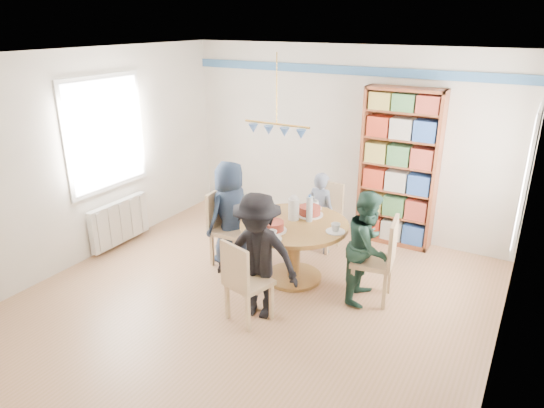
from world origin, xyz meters
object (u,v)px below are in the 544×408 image
Objects in this scene: person_near at (258,257)px; bookshelf at (399,170)px; person_right at (368,247)px; chair_near at (243,279)px; chair_left at (224,224)px; person_far at (321,213)px; chair_right at (381,256)px; chair_far at (326,212)px; dining_table at (294,237)px; radiator at (120,222)px; person_left at (230,213)px.

bookshelf reaches higher than person_near.
chair_near is at bearing 135.59° from person_right.
person_right is at bearing 1.99° from chair_left.
person_far reaches higher than chair_left.
chair_far is at bearing 138.16° from chair_right.
chair_left is 1.06× the size of chair_far.
dining_table is at bearing 101.59° from person_far.
person_right is at bearing 35.42° from person_near.
radiator is 2.67m from person_near.
chair_right is 1.36m from person_far.
person_left is (-2.00, -0.04, 0.13)m from chair_right.
chair_left is (-0.99, -0.05, -0.02)m from dining_table.
person_near is at bearing 73.09° from chair_near.
bookshelf is (0.74, 1.67, 0.52)m from dining_table.
bookshelf reaches higher than chair_right.
bookshelf reaches higher than chair_left.
chair_far is 1.94m from person_near.
chair_right reaches higher than dining_table.
chair_far is at bearing 151.01° from person_left.
person_near reaches higher than chair_far.
bookshelf reaches higher than dining_table.
radiator is at bearing -171.73° from dining_table.
dining_table is 1.04m from chair_far.
chair_right is 1.49m from chair_far.
person_right reaches higher than chair_near.
person_near is (0.06, 0.19, 0.19)m from chair_near.
person_right is at bearing 49.14° from chair_near.
person_near is at bearing -105.71° from bookshelf.
chair_left is at bearing -135.36° from bookshelf.
dining_table is at bearing 81.74° from person_near.
person_near is 2.68m from bookshelf.
person_near is (1.02, -0.84, 0.16)m from chair_left.
person_right is at bearing -84.09° from bookshelf.
radiator is 3.66m from chair_right.
dining_table is at bearing -87.52° from chair_far.
chair_left is 1.05× the size of chair_near.
person_far reaches higher than chair_near.
radiator is 1.08× the size of chair_far.
person_right is 1.27m from person_far.
chair_right is 0.88× the size of person_far.
dining_table is at bearing -114.06° from bookshelf.
person_right is (-0.15, -0.03, 0.10)m from chair_right.
person_right reaches higher than person_far.
chair_far is (0.95, 1.09, -0.03)m from chair_left.
chair_left is 0.72× the size of person_left.
chair_left is 0.86× the size of person_far.
radiator is at bearing -150.69° from chair_far.
person_far is at bearing 25.90° from radiator.
radiator is 2.64m from chair_near.
person_left is 1.32m from person_near.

